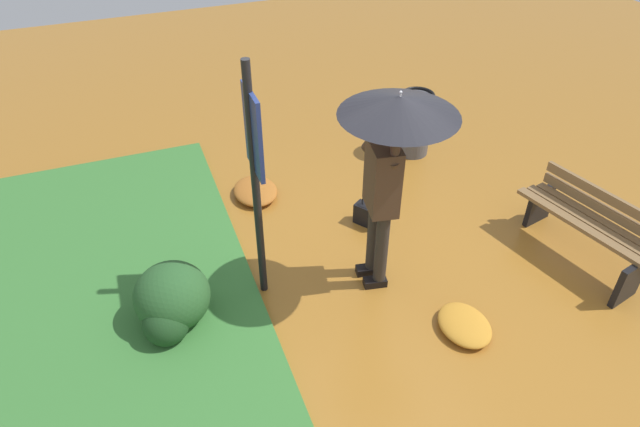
{
  "coord_description": "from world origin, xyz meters",
  "views": [
    {
      "loc": [
        3.39,
        -1.97,
        3.9
      ],
      "look_at": [
        -0.33,
        -0.58,
        0.85
      ],
      "focal_mm": 32.04,
      "sensor_mm": 36.0,
      "label": 1
    }
  ],
  "objects": [
    {
      "name": "ground_plane",
      "position": [
        0.0,
        0.0,
        0.0
      ],
      "size": [
        18.0,
        18.0,
        0.0
      ],
      "primitive_type": "plane",
      "color": "#9E6623"
    },
    {
      "name": "grass_verge",
      "position": [
        -0.92,
        -3.17,
        0.03
      ],
      "size": [
        4.8,
        4.0,
        0.05
      ],
      "color": "#387533",
      "rests_on": "ground_plane"
    },
    {
      "name": "person_with_umbrella",
      "position": [
        -0.13,
        -0.04,
        1.55
      ],
      "size": [
        0.96,
        0.96,
        2.04
      ],
      "color": "#2D2823",
      "rests_on": "ground_plane"
    },
    {
      "name": "info_sign_post",
      "position": [
        -0.45,
        -1.09,
        1.44
      ],
      "size": [
        0.44,
        0.07,
        2.3
      ],
      "color": "black",
      "rests_on": "ground_plane"
    },
    {
      "name": "handbag",
      "position": [
        -1.01,
        0.24,
        0.13
      ],
      "size": [
        0.33,
        0.29,
        0.37
      ],
      "color": "black",
      "rests_on": "ground_plane"
    },
    {
      "name": "park_bench",
      "position": [
        0.23,
        2.04,
        0.4
      ],
      "size": [
        1.42,
        0.68,
        0.75
      ],
      "color": "black",
      "rests_on": "ground_plane"
    },
    {
      "name": "trash_bin",
      "position": [
        -2.19,
        1.4,
        0.42
      ],
      "size": [
        0.42,
        0.42,
        0.83
      ],
      "color": "#4C4C51",
      "rests_on": "ground_plane"
    },
    {
      "name": "shrub_cluster",
      "position": [
        -0.31,
        -1.97,
        0.28
      ],
      "size": [
        0.73,
        0.66,
        0.6
      ],
      "color": "#285628",
      "rests_on": "ground_plane"
    },
    {
      "name": "leaf_pile_near_person",
      "position": [
        0.67,
        0.41,
        0.06
      ],
      "size": [
        0.55,
        0.44,
        0.12
      ],
      "color": "#C68428",
      "rests_on": "ground_plane"
    },
    {
      "name": "leaf_pile_by_bench",
      "position": [
        -1.96,
        -0.77,
        0.07
      ],
      "size": [
        0.62,
        0.5,
        0.14
      ],
      "color": "#A86023",
      "rests_on": "ground_plane"
    }
  ]
}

